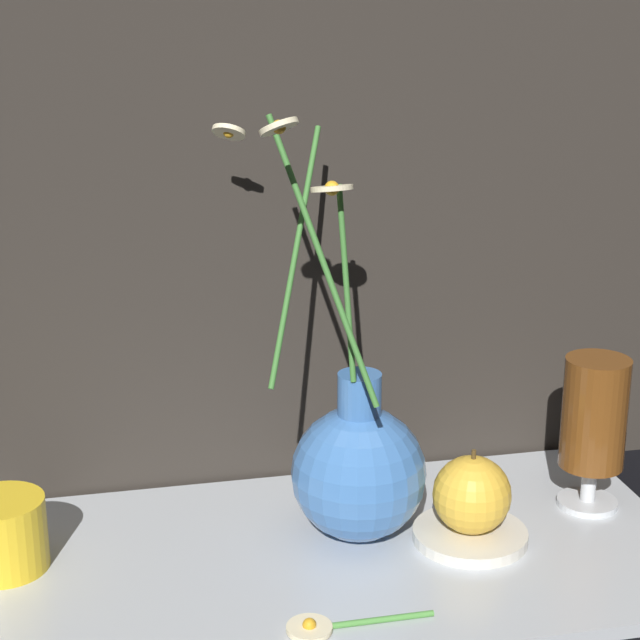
# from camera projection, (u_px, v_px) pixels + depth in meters

# --- Properties ---
(ground_plane) EXTENTS (6.00, 6.00, 0.00)m
(ground_plane) POSITION_uv_depth(u_px,v_px,m) (300.00, 568.00, 0.94)
(ground_plane) COLOR black
(shelf) EXTENTS (0.69, 0.32, 0.01)m
(shelf) POSITION_uv_depth(u_px,v_px,m) (300.00, 562.00, 0.93)
(shelf) COLOR #B2B7BC
(shelf) RESTS_ON ground_plane
(vase_with_flowers) EXTENTS (0.18, 0.18, 0.39)m
(vase_with_flowers) POSITION_uv_depth(u_px,v_px,m) (358.00, 466.00, 0.95)
(vase_with_flowers) COLOR #3F72B7
(vase_with_flowers) RESTS_ON shelf
(yellow_mug) EXTENTS (0.08, 0.07, 0.06)m
(yellow_mug) POSITION_uv_depth(u_px,v_px,m) (0.00, 534.00, 0.90)
(yellow_mug) COLOR yellow
(yellow_mug) RESTS_ON shelf
(tea_glass) EXTENTS (0.06, 0.06, 0.15)m
(tea_glass) POSITION_uv_depth(u_px,v_px,m) (594.00, 418.00, 0.99)
(tea_glass) COLOR silver
(tea_glass) RESTS_ON shelf
(saucer_plate) EXTENTS (0.10, 0.10, 0.01)m
(saucer_plate) POSITION_uv_depth(u_px,v_px,m) (470.00, 535.00, 0.96)
(saucer_plate) COLOR silver
(saucer_plate) RESTS_ON shelf
(orange_fruit) EXTENTS (0.07, 0.07, 0.08)m
(orange_fruit) POSITION_uv_depth(u_px,v_px,m) (472.00, 495.00, 0.94)
(orange_fruit) COLOR gold
(orange_fruit) RESTS_ON saucer_plate
(loose_daisy) EXTENTS (0.12, 0.04, 0.01)m
(loose_daisy) POSITION_uv_depth(u_px,v_px,m) (327.00, 626.00, 0.82)
(loose_daisy) COLOR #4C8E3D
(loose_daisy) RESTS_ON shelf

